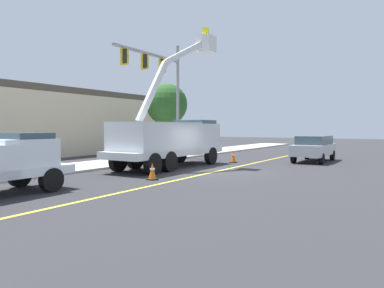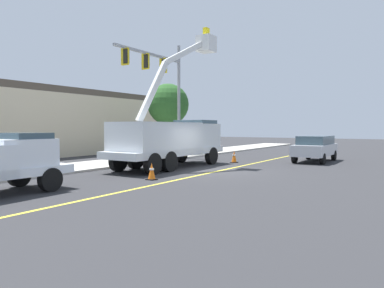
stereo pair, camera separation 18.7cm
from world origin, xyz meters
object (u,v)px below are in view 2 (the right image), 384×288
(passing_minivan, at_px, (315,147))
(traffic_signal_mast, at_px, (162,79))
(traffic_cone_mid_rear, at_px, (234,157))
(utility_bucket_truck, at_px, (171,138))
(traffic_cone_mid_front, at_px, (152,171))

(passing_minivan, xyz_separation_m, traffic_signal_mast, (-4.65, 9.09, 4.57))
(traffic_signal_mast, bearing_deg, traffic_cone_mid_rear, -77.47)
(utility_bucket_truck, bearing_deg, passing_minivan, -36.96)
(utility_bucket_truck, distance_m, traffic_cone_mid_rear, 4.85)
(traffic_cone_mid_rear, bearing_deg, passing_minivan, -49.45)
(passing_minivan, height_order, traffic_cone_mid_rear, passing_minivan)
(utility_bucket_truck, height_order, passing_minivan, utility_bucket_truck)
(traffic_cone_mid_front, height_order, traffic_cone_mid_rear, traffic_cone_mid_rear)
(utility_bucket_truck, relative_size, traffic_cone_mid_front, 11.16)
(utility_bucket_truck, relative_size, traffic_signal_mast, 1.01)
(utility_bucket_truck, bearing_deg, traffic_cone_mid_front, -153.57)
(passing_minivan, bearing_deg, traffic_signal_mast, 117.08)
(passing_minivan, distance_m, traffic_cone_mid_front, 12.79)
(passing_minivan, bearing_deg, utility_bucket_truck, 143.04)
(passing_minivan, bearing_deg, traffic_cone_mid_rear, 130.55)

